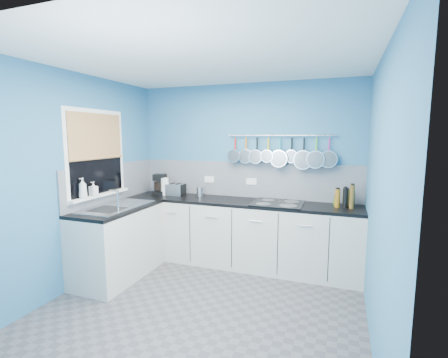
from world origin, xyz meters
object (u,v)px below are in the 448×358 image
Objects in this scene: toaster at (175,190)px; paper_towel at (165,186)px; soap_bottle_a at (83,188)px; soap_bottle_b at (93,189)px; hob at (278,203)px; coffee_maker at (159,184)px; canister at (200,192)px.

paper_towel is at bearing -171.39° from toaster.
soap_bottle_a is 1.39× the size of soap_bottle_b.
hob is (2.07, 1.18, -0.26)m from soap_bottle_a.
soap_bottle_b is at bearing -112.43° from coffee_maker.
coffee_maker is at bearing 75.51° from soap_bottle_b.
toaster is at bearing 9.96° from paper_towel.
toaster is at bearing -3.16° from coffee_maker.
soap_bottle_b is 1.25× the size of canister.
soap_bottle_a is 1.73× the size of canister.
soap_bottle_a is 1.28m from paper_towel.
paper_towel is (0.37, 1.22, -0.14)m from soap_bottle_a.
soap_bottle_a reaches higher than paper_towel.
coffee_maker reaches higher than paper_towel.
canister is at bearing -2.36° from coffee_maker.
canister is at bearing 174.65° from hob.
canister is (0.38, 0.04, -0.02)m from toaster.
soap_bottle_a is 0.90× the size of toaster.
soap_bottle_b is (0.00, 0.17, -0.03)m from soap_bottle_a.
soap_bottle_b is at bearing -153.94° from hob.
coffee_maker is 0.27m from toaster.
hob is (1.79, -0.05, -0.15)m from coffee_maker.
coffee_maker is 1.80m from hob.
soap_bottle_a is at bearing -90.00° from soap_bottle_b.
soap_bottle_a reaches higher than hob.
soap_bottle_a reaches higher than coffee_maker.
hob is (1.15, -0.11, -0.06)m from canister.
hob is at bearing -5.35° from canister.
soap_bottle_b reaches higher than hob.
toaster is at bearing 177.48° from hob.
soap_bottle_a is at bearing -125.27° from canister.
soap_bottle_a is 2.39m from hob.
soap_bottle_a reaches higher than toaster.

